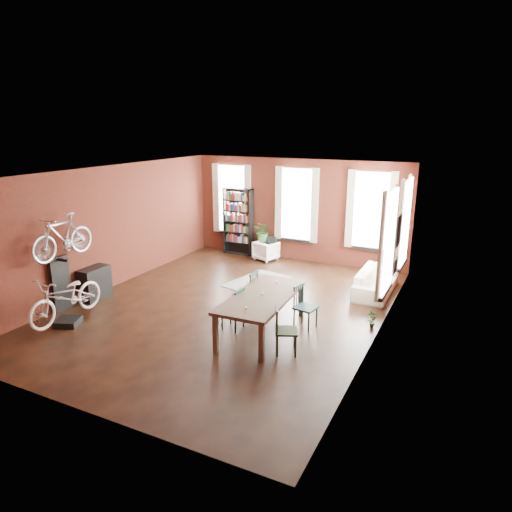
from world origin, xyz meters
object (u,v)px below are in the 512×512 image
Objects in this scene: dining_chair_d at (306,307)px; cream_sofa at (376,278)px; dining_chair_a at (233,309)px; bike_trainer at (68,322)px; white_armchair at (266,250)px; console_table at (95,283)px; bookshelf at (238,221)px; bicycle_floor at (64,277)px; plant_stand at (264,249)px; dining_table at (262,314)px; dining_chair_c at (286,331)px; dining_chair_b at (246,292)px.

dining_chair_d is 2.95m from cream_sofa.
bike_trainer is at bearing -62.92° from dining_chair_a.
white_armchair is 5.50m from console_table.
bookshelf reaches higher than bicycle_floor.
cream_sofa is 4.37× the size of bike_trainer.
plant_stand is (-0.17, 0.22, -0.06)m from white_armchair.
dining_chair_a is at bearing -175.99° from dining_table.
dining_chair_c reaches higher than cream_sofa.
dining_chair_a reaches higher than plant_stand.
bike_trainer is 1.63m from console_table.
dining_chair_b is at bearing 94.44° from dining_chair_d.
cream_sofa is at bearing 29.33° from console_table.
dining_chair_c is at bearing 10.08° from bicycle_floor.
dining_chair_a is 0.43× the size of cream_sofa.
dining_chair_d is (1.38, 0.70, 0.02)m from dining_chair_a.
white_armchair is at bearing 111.66° from dining_table.
dining_table is 3.72× the size of white_armchair.
dining_table reaches higher than white_armchair.
console_table is at bearing -86.76° from dining_chair_a.
cream_sofa reaches higher than plant_stand.
dining_chair_c is 0.97× the size of dining_chair_d.
dining_table is 0.96m from dining_chair_d.
dining_chair_d is (-0.06, 1.22, 0.01)m from dining_chair_c.
dining_chair_d is 5.37m from console_table.
white_armchair reaches higher than bike_trainer.
console_table reaches higher than plant_stand.
dining_chair_b is at bearing 133.28° from dining_table.
dining_chair_b is 3.60m from cream_sofa.
console_table is (-6.23, -3.50, -0.01)m from cream_sofa.
bicycle_floor reaches higher than dining_chair_a.
dining_chair_a is 1.34× the size of white_armchair.
bike_trainer is at bearing 76.22° from dining_chair_c.
white_armchair is 0.29m from plant_stand.
dining_chair_a is 5.18m from white_armchair.
dining_chair_c is (0.79, -0.59, 0.04)m from dining_table.
dining_chair_b is 4.35m from white_armchair.
dining_chair_b is 3.95m from bike_trainer.
bicycle_floor is (0.65, -1.43, 0.70)m from console_table.
dining_table is at bearing 154.68° from cream_sofa.
console_table is at bearing 119.33° from cream_sofa.
dining_chair_c is at bearing 168.21° from cream_sofa.
dining_chair_c is 7.08m from bookshelf.
bookshelf is at bearing 76.17° from console_table.
bike_trainer is at bearing -161.39° from dining_table.
console_table reaches higher than bike_trainer.
cream_sofa reaches higher than console_table.
dining_chair_c is 1.15× the size of console_table.
plant_stand is at bearing 76.26° from bike_trainer.
console_table reaches higher than white_armchair.
dining_chair_c is 4.86m from bicycle_floor.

